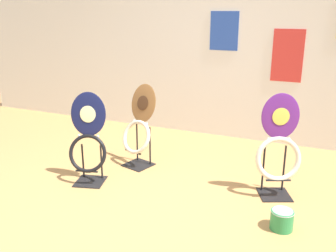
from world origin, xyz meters
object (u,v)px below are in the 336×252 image
Objects in this scene: toilet_seat_display_navy_moon at (88,143)px; toilet_seat_display_purple_note at (278,150)px; paint_can at (282,219)px; toilet_seat_display_woodgrain at (139,130)px.

toilet_seat_display_purple_note is at bearing 14.11° from toilet_seat_display_navy_moon.
paint_can is at bearing -3.33° from toilet_seat_display_navy_moon.
toilet_seat_display_navy_moon is 1.92m from paint_can.
toilet_seat_display_woodgrain is at bearing 66.13° from toilet_seat_display_navy_moon.
toilet_seat_display_purple_note reaches higher than paint_can.
toilet_seat_display_navy_moon reaches higher than toilet_seat_display_woodgrain.
toilet_seat_display_purple_note reaches higher than toilet_seat_display_navy_moon.
paint_can is at bearing -76.47° from toilet_seat_display_purple_note.
paint_can is (0.13, -0.55, -0.37)m from toilet_seat_display_purple_note.
toilet_seat_display_woodgrain is at bearing 174.77° from toilet_seat_display_purple_note.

